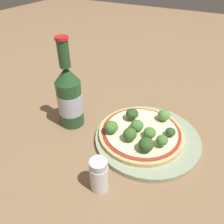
{
  "coord_description": "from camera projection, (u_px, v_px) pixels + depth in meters",
  "views": [
    {
      "loc": [
        -0.36,
        -0.11,
        0.37
      ],
      "look_at": [
        0.0,
        0.09,
        0.06
      ],
      "focal_mm": 35.0,
      "sensor_mm": 36.0,
      "label": 1
    }
  ],
  "objects": [
    {
      "name": "broccoli_floret_4",
      "position": [
        137.0,
        125.0,
        0.51
      ],
      "size": [
        0.03,
        0.03,
        0.02
      ],
      "color": "#7A9E5B",
      "rests_on": "pizza"
    },
    {
      "name": "beer_bottle",
      "position": [
        69.0,
        96.0,
        0.53
      ],
      "size": [
        0.06,
        0.06,
        0.23
      ],
      "color": "#234C28",
      "rests_on": "ground_plane"
    },
    {
      "name": "broccoli_floret_5",
      "position": [
        111.0,
        127.0,
        0.5
      ],
      "size": [
        0.03,
        0.03,
        0.03
      ],
      "color": "#7A9E5B",
      "rests_on": "pizza"
    },
    {
      "name": "broccoli_floret_1",
      "position": [
        132.0,
        114.0,
        0.54
      ],
      "size": [
        0.03,
        0.03,
        0.03
      ],
      "color": "#7A9E5B",
      "rests_on": "pizza"
    },
    {
      "name": "broccoli_floret_0",
      "position": [
        146.0,
        144.0,
        0.45
      ],
      "size": [
        0.03,
        0.03,
        0.03
      ],
      "color": "#7A9E5B",
      "rests_on": "pizza"
    },
    {
      "name": "broccoli_floret_3",
      "position": [
        170.0,
        132.0,
        0.49
      ],
      "size": [
        0.02,
        0.02,
        0.02
      ],
      "color": "#7A9E5B",
      "rests_on": "pizza"
    },
    {
      "name": "broccoli_floret_7",
      "position": [
        150.0,
        131.0,
        0.49
      ],
      "size": [
        0.03,
        0.03,
        0.02
      ],
      "color": "#7A9E5B",
      "rests_on": "pizza"
    },
    {
      "name": "pizza",
      "position": [
        141.0,
        132.0,
        0.52
      ],
      "size": [
        0.2,
        0.2,
        0.01
      ],
      "color": "tan",
      "rests_on": "plate"
    },
    {
      "name": "ground_plane",
      "position": [
        144.0,
        144.0,
        0.51
      ],
      "size": [
        3.0,
        3.0,
        0.0
      ],
      "primitive_type": "plane",
      "color": "#846647"
    },
    {
      "name": "pepper_shaker",
      "position": [
        99.0,
        175.0,
        0.4
      ],
      "size": [
        0.03,
        0.03,
        0.07
      ],
      "color": "silver",
      "rests_on": "ground_plane"
    },
    {
      "name": "broccoli_floret_6",
      "position": [
        164.0,
        115.0,
        0.53
      ],
      "size": [
        0.03,
        0.03,
        0.03
      ],
      "color": "#7A9E5B",
      "rests_on": "pizza"
    },
    {
      "name": "broccoli_floret_2",
      "position": [
        130.0,
        134.0,
        0.48
      ],
      "size": [
        0.03,
        0.03,
        0.03
      ],
      "color": "#7A9E5B",
      "rests_on": "pizza"
    },
    {
      "name": "broccoli_floret_8",
      "position": [
        162.0,
        140.0,
        0.46
      ],
      "size": [
        0.02,
        0.02,
        0.03
      ],
      "color": "#7A9E5B",
      "rests_on": "pizza"
    },
    {
      "name": "plate",
      "position": [
        146.0,
        137.0,
        0.52
      ],
      "size": [
        0.25,
        0.25,
        0.01
      ],
      "color": "#93A384",
      "rests_on": "ground_plane"
    }
  ]
}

